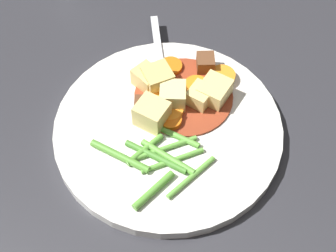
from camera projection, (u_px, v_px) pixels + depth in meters
The scene contains 27 objects.
ground_plane at pixel (168, 133), 0.64m from camera, with size 3.00×3.00×0.00m, color #2D2D33.
dinner_plate at pixel (168, 129), 0.64m from camera, with size 0.28×0.28×0.02m, color white.
stew_sauce at pixel (184, 96), 0.66m from camera, with size 0.13×0.13×0.00m, color #93381E.
carrot_slice_0 at pixel (222, 77), 0.67m from camera, with size 0.03×0.03×0.01m, color orange.
carrot_slice_1 at pixel (158, 99), 0.65m from camera, with size 0.03×0.03×0.01m, color orange.
carrot_slice_2 at pixel (171, 67), 0.68m from camera, with size 0.03×0.03×0.01m, color orange.
carrot_slice_3 at pixel (196, 86), 0.66m from camera, with size 0.03×0.03×0.01m, color orange.
carrot_slice_4 at pixel (169, 110), 0.64m from camera, with size 0.04×0.04×0.01m, color orange.
carrot_slice_5 at pixel (172, 122), 0.63m from camera, with size 0.03×0.03×0.01m, color orange.
potato_chunk_0 at pixel (200, 96), 0.64m from camera, with size 0.03×0.03×0.02m, color #E5CC7A.
potato_chunk_1 at pixel (173, 96), 0.64m from camera, with size 0.03×0.03×0.03m, color #EAD68C.
potato_chunk_2 at pixel (152, 114), 0.62m from camera, with size 0.03×0.04×0.03m, color #E5CC7A.
potato_chunk_3 at pixel (214, 91), 0.65m from camera, with size 0.04×0.03×0.03m, color #E5CC7A.
potato_chunk_4 at pixel (147, 78), 0.66m from camera, with size 0.03×0.03×0.03m, color #DBBC6B.
potato_chunk_5 at pixel (158, 80), 0.65m from camera, with size 0.03×0.03×0.03m, color #DBBC6B.
meat_chunk_0 at pixel (143, 107), 0.64m from camera, with size 0.02×0.02×0.02m, color #56331E.
meat_chunk_1 at pixel (205, 63), 0.67m from camera, with size 0.03×0.02×0.02m, color brown.
green_bean_0 at pixel (168, 157), 0.60m from camera, with size 0.01×0.01×0.07m, color #66AD42.
green_bean_1 at pixel (144, 149), 0.61m from camera, with size 0.01×0.01×0.06m, color #599E38.
green_bean_2 at pixel (154, 190), 0.57m from camera, with size 0.01×0.01×0.06m, color #599E38.
green_bean_3 at pixel (173, 160), 0.60m from camera, with size 0.01×0.01×0.08m, color #66AD42.
green_bean_4 at pixel (156, 157), 0.60m from camera, with size 0.01×0.01×0.08m, color #4C8E33.
green_bean_5 at pixel (171, 133), 0.62m from camera, with size 0.01×0.01×0.08m, color #66AD42.
green_bean_6 at pixel (191, 177), 0.59m from camera, with size 0.01×0.01×0.07m, color #66AD42.
green_bean_7 at pixel (165, 148), 0.61m from camera, with size 0.01×0.01×0.08m, color #66AD42.
green_bean_8 at pixel (120, 156), 0.60m from camera, with size 0.01×0.01×0.08m, color #599E38.
fork at pixel (160, 65), 0.69m from camera, with size 0.14×0.13×0.00m.
Camera 1 is at (-0.29, -0.22, 0.53)m, focal length 54.40 mm.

